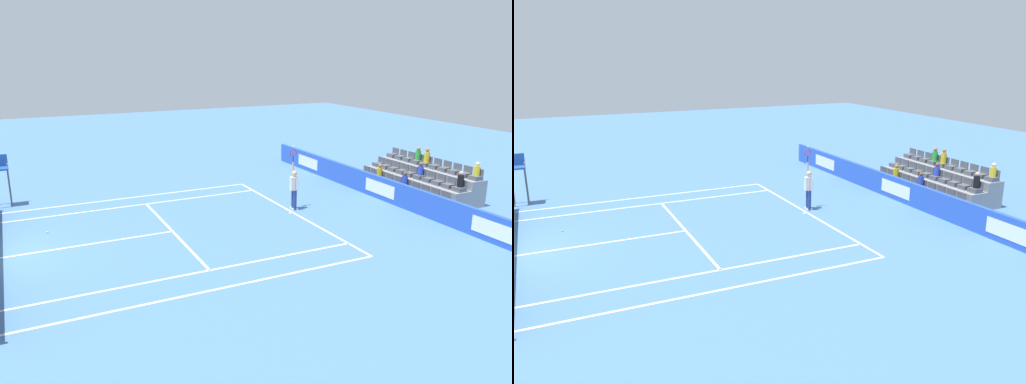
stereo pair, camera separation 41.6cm
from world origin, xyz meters
The scene contains 13 objects.
line_baseline centered at (0.00, -11.89, 0.00)m, with size 10.97×0.10×0.01m, color white.
line_service centered at (0.00, -6.40, 0.00)m, with size 8.23×0.10×0.01m, color white.
line_centre_service centered at (0.00, -3.20, 0.00)m, with size 0.10×6.40×0.01m, color white.
line_singles_sideline_left centered at (4.12, -5.95, 0.00)m, with size 0.10×11.89×0.01m, color white.
line_singles_sideline_right centered at (-4.12, -5.95, 0.00)m, with size 0.10×11.89×0.01m, color white.
line_doubles_sideline_left centered at (5.49, -5.95, 0.00)m, with size 0.10×11.89×0.01m, color white.
line_doubles_sideline_right centered at (-5.49, -5.95, 0.00)m, with size 0.10×11.89×0.01m, color white.
line_centre_mark centered at (0.00, -11.79, 0.00)m, with size 0.10×0.20×0.01m, color white.
sponsor_barrier centered at (0.00, -16.75, 0.54)m, with size 19.60×0.22×1.09m.
tennis_player centered at (0.44, -12.18, 0.99)m, with size 0.51×0.39×2.85m.
umpire_chair centered at (6.76, -0.47, 1.52)m, with size 0.70×0.70×2.34m.
stadium_stand centered at (-0.01, -19.07, 0.55)m, with size 6.20×2.85×2.19m.
loose_tennis_ball centered at (1.96, -1.93, 0.03)m, with size 0.07×0.07×0.07m, color #D1E533.
Camera 2 is at (-18.74, -1.43, 6.95)m, focal length 35.87 mm.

